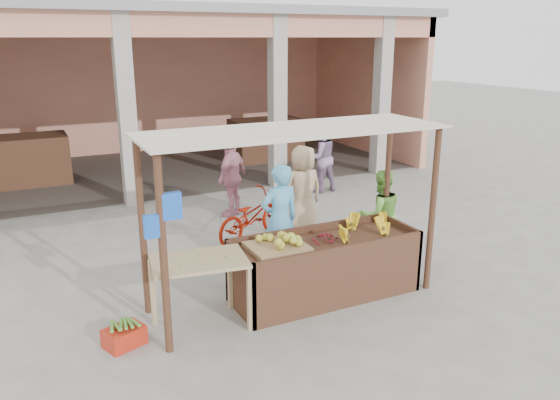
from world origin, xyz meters
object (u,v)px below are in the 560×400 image
red_crate (124,337)px  motorcycle (252,215)px  vendor_green (380,213)px  fruit_stall (325,269)px  side_table (200,270)px  vendor_blue (280,216)px

red_crate → motorcycle: (2.77, 2.60, 0.34)m
vendor_green → red_crate: bearing=23.1°
fruit_stall → side_table: bearing=-177.0°
red_crate → vendor_blue: vendor_blue is taller
motorcycle → vendor_blue: bearing=148.3°
vendor_blue → vendor_green: (1.69, -0.22, -0.13)m
motorcycle → vendor_green: bearing=-164.0°
side_table → vendor_blue: (1.60, 1.06, 0.14)m
vendor_green → motorcycle: 2.33m
vendor_blue → red_crate: bearing=18.8°
fruit_stall → red_crate: bearing=-178.0°
red_crate → vendor_green: size_ratio=0.28×
fruit_stall → motorcycle: bearing=90.5°
fruit_stall → vendor_blue: bearing=103.6°
vendor_blue → motorcycle: size_ratio=1.05×
side_table → red_crate: 1.16m
vendor_green → motorcycle: bearing=-38.1°
fruit_stall → vendor_green: 1.68m
vendor_blue → vendor_green: bearing=169.1°
fruit_stall → vendor_green: (1.46, 0.75, 0.39)m
side_table → vendor_blue: size_ratio=0.67×
motorcycle → side_table: bearing=121.2°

